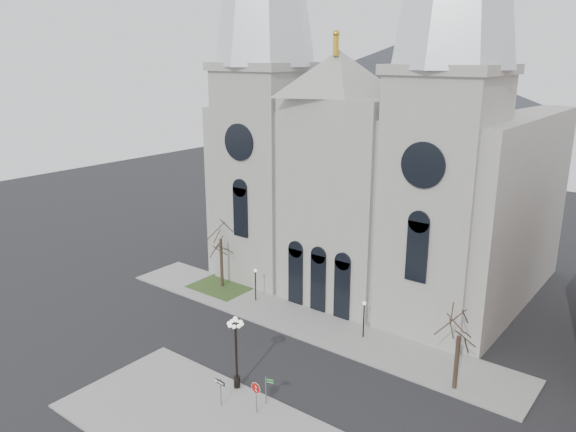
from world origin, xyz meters
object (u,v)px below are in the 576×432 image
Objects in this scene: stop_sign at (256,391)px; street_name_sign at (267,388)px; one_way_sign at (221,387)px; globe_lamp at (236,343)px.

stop_sign is 1.26m from street_name_sign.
globe_lamp is at bearing 108.02° from one_way_sign.
one_way_sign is at bearing -74.46° from globe_lamp.
one_way_sign is 0.99× the size of street_name_sign.
globe_lamp is 3.15m from one_way_sign.
street_name_sign is at bearing 118.68° from stop_sign.
stop_sign is at bearing 22.07° from one_way_sign.
globe_lamp is at bearing -179.75° from stop_sign.
street_name_sign is at bearing 43.59° from one_way_sign.
one_way_sign is at bearing -135.68° from stop_sign.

